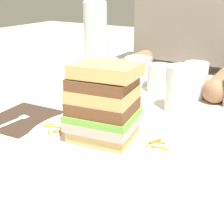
{
  "coord_description": "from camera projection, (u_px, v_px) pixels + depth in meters",
  "views": [
    {
      "loc": [
        0.26,
        -0.44,
        0.27
      ],
      "look_at": [
        -0.02,
        0.01,
        0.05
      ],
      "focal_mm": 49.15,
      "sensor_mm": 36.0,
      "label": 1
    }
  ],
  "objects": [
    {
      "name": "carrot_shred_10",
      "position": [
        149.0,
        143.0,
        0.54
      ],
      "size": [
        0.01,
        0.03,
        0.0
      ],
      "primitive_type": "cylinder",
      "rotation": [
        0.0,
        1.57,
        4.83
      ],
      "color": "orange",
      "rests_on": "main_plate"
    },
    {
      "name": "empty_tumbler_1",
      "position": [
        159.0,
        78.0,
        0.83
      ],
      "size": [
        0.06,
        0.06,
        0.07
      ],
      "primitive_type": "cylinder",
      "color": "silver",
      "rests_on": "ground_plane"
    },
    {
      "name": "carrot_shred_1",
      "position": [
        65.0,
        130.0,
        0.59
      ],
      "size": [
        0.03,
        0.01,
        0.0
      ],
      "primitive_type": "cylinder",
      "rotation": [
        0.0,
        1.57,
        5.9
      ],
      "color": "orange",
      "rests_on": "main_plate"
    },
    {
      "name": "carrot_shred_3",
      "position": [
        62.0,
        132.0,
        0.58
      ],
      "size": [
        0.01,
        0.03,
        0.0
      ],
      "primitive_type": "cylinder",
      "rotation": [
        0.0,
        1.57,
        2.0
      ],
      "color": "orange",
      "rests_on": "main_plate"
    },
    {
      "name": "napkin_pink",
      "position": [
        206.0,
        201.0,
        0.41
      ],
      "size": [
        0.1,
        0.1,
        0.0
      ],
      "primitive_type": "cube",
      "rotation": [
        0.0,
        0.0,
        0.09
      ],
      "color": "pink",
      "rests_on": "ground_plane"
    },
    {
      "name": "carrot_shred_4",
      "position": [
        58.0,
        131.0,
        0.58
      ],
      "size": [
        0.02,
        0.01,
        0.0
      ],
      "primitive_type": "cylinder",
      "rotation": [
        0.0,
        1.57,
        3.58
      ],
      "color": "orange",
      "rests_on": "main_plate"
    },
    {
      "name": "carrot_shred_8",
      "position": [
        161.0,
        147.0,
        0.53
      ],
      "size": [
        0.03,
        0.0,
        0.0
      ],
      "primitive_type": "cylinder",
      "rotation": [
        0.0,
        1.57,
        0.05
      ],
      "color": "orange",
      "rests_on": "main_plate"
    },
    {
      "name": "carrot_shred_2",
      "position": [
        48.0,
        125.0,
        0.61
      ],
      "size": [
        0.02,
        0.02,
        0.0
      ],
      "primitive_type": "cylinder",
      "rotation": [
        0.0,
        1.57,
        3.95
      ],
      "color": "orange",
      "rests_on": "main_plate"
    },
    {
      "name": "carrot_shred_5",
      "position": [
        50.0,
        126.0,
        0.6
      ],
      "size": [
        0.02,
        0.02,
        0.0
      ],
      "primitive_type": "cylinder",
      "rotation": [
        0.0,
        1.57,
        3.86
      ],
      "color": "orange",
      "rests_on": "main_plate"
    },
    {
      "name": "carrot_shred_11",
      "position": [
        156.0,
        141.0,
        0.54
      ],
      "size": [
        0.01,
        0.03,
        0.0
      ],
      "primitive_type": "cylinder",
      "rotation": [
        0.0,
        1.57,
        1.19
      ],
      "color": "orange",
      "rests_on": "main_plate"
    },
    {
      "name": "carrot_shred_7",
      "position": [
        60.0,
        132.0,
        0.58
      ],
      "size": [
        0.02,
        0.02,
        0.0
      ],
      "primitive_type": "cylinder",
      "rotation": [
        0.0,
        1.57,
        3.98
      ],
      "color": "orange",
      "rests_on": "main_plate"
    },
    {
      "name": "fork",
      "position": [
        13.0,
        120.0,
        0.65
      ],
      "size": [
        0.03,
        0.17,
        0.0
      ],
      "color": "silver",
      "rests_on": "napkin_dark"
    },
    {
      "name": "carrot_shred_9",
      "position": [
        160.0,
        142.0,
        0.54
      ],
      "size": [
        0.02,
        0.0,
        0.0
      ],
      "primitive_type": "cylinder",
      "rotation": [
        0.0,
        1.57,
        3.17
      ],
      "color": "orange",
      "rests_on": "main_plate"
    },
    {
      "name": "carrot_shred_6",
      "position": [
        49.0,
        132.0,
        0.58
      ],
      "size": [
        0.02,
        0.01,
        0.0
      ],
      "primitive_type": "cylinder",
      "rotation": [
        0.0,
        1.57,
        2.41
      ],
      "color": "orange",
      "rests_on": "main_plate"
    },
    {
      "name": "knife",
      "position": [
        195.0,
        170.0,
        0.48
      ],
      "size": [
        0.04,
        0.2,
        0.0
      ],
      "color": "silver",
      "rests_on": "ground_plane"
    },
    {
      "name": "napkin_dark",
      "position": [
        21.0,
        118.0,
        0.67
      ],
      "size": [
        0.14,
        0.16,
        0.0
      ],
      "primitive_type": "cube",
      "rotation": [
        0.0,
        0.0,
        0.07
      ],
      "color": "#38281E",
      "rests_on": "ground_plane"
    },
    {
      "name": "carrot_shred_0",
      "position": [
        60.0,
        127.0,
        0.6
      ],
      "size": [
        0.03,
        0.01,
        0.0
      ],
      "primitive_type": "cylinder",
      "rotation": [
        0.0,
        1.57,
        0.24
      ],
      "color": "orange",
      "rests_on": "main_plate"
    },
    {
      "name": "water_bottle",
      "position": [
        95.0,
        38.0,
        0.85
      ],
      "size": [
        0.07,
        0.07,
        0.3
      ],
      "color": "silver",
      "rests_on": "ground_plane"
    },
    {
      "name": "empty_tumbler_2",
      "position": [
        138.0,
        70.0,
        0.91
      ],
      "size": [
        0.08,
        0.08,
        0.08
      ],
      "primitive_type": "cylinder",
      "color": "silver",
      "rests_on": "ground_plane"
    },
    {
      "name": "empty_tumbler_3",
      "position": [
        195.0,
        80.0,
        0.79
      ],
      "size": [
        0.06,
        0.06,
        0.09
      ],
      "primitive_type": "cylinder",
      "color": "silver",
      "rests_on": "ground_plane"
    },
    {
      "name": "ground_plane",
      "position": [
        115.0,
        142.0,
        0.57
      ],
      "size": [
        3.0,
        3.0,
        0.0
      ],
      "primitive_type": "plane",
      "color": "beige"
    },
    {
      "name": "carrot_shred_12",
      "position": [
        158.0,
        146.0,
        0.53
      ],
      "size": [
        0.02,
        0.02,
        0.0
      ],
      "primitive_type": "cylinder",
      "rotation": [
        0.0,
        1.57,
        3.83
      ],
      "color": "orange",
      "rests_on": "main_plate"
    },
    {
      "name": "sandwich",
      "position": [
        104.0,
        103.0,
        0.54
      ],
      "size": [
        0.13,
        0.11,
        0.14
      ],
      "color": "tan",
      "rests_on": "main_plate"
    },
    {
      "name": "main_plate",
      "position": [
        104.0,
        140.0,
        0.57
      ],
      "size": [
        0.29,
        0.29,
        0.01
      ],
      "primitive_type": "cylinder",
      "color": "white",
      "rests_on": "ground_plane"
    },
    {
      "name": "juice_glass",
      "position": [
        180.0,
        90.0,
        0.7
      ],
      "size": [
        0.07,
        0.07,
        0.1
      ],
      "color": "white",
      "rests_on": "ground_plane"
    }
  ]
}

